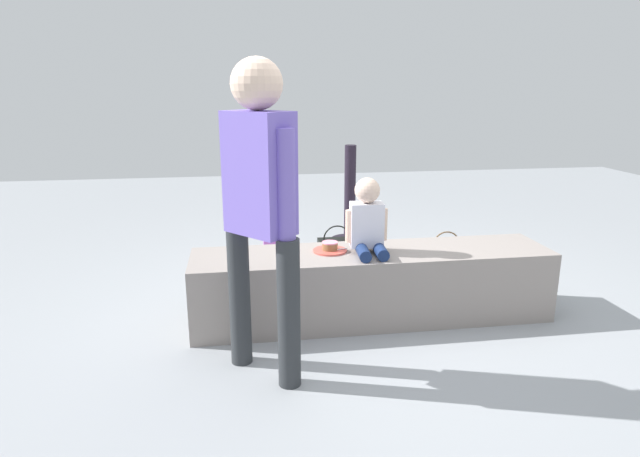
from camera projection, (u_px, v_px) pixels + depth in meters
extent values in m
plane|color=#92979C|center=(371.00, 317.00, 3.62)|extent=(12.00, 12.00, 0.00)
cube|color=gray|center=(372.00, 285.00, 3.56)|extent=(2.34, 0.52, 0.46)
cylinder|color=navy|center=(363.00, 251.00, 3.37)|extent=(0.09, 0.25, 0.08)
cylinder|color=navy|center=(380.00, 250.00, 3.40)|extent=(0.09, 0.25, 0.08)
cube|color=white|center=(367.00, 225.00, 3.45)|extent=(0.22, 0.15, 0.28)
sphere|color=beige|center=(367.00, 190.00, 3.39)|extent=(0.16, 0.16, 0.16)
cylinder|color=beige|center=(349.00, 226.00, 3.43)|extent=(0.05, 0.05, 0.21)
cylinder|color=beige|center=(383.00, 224.00, 3.48)|extent=(0.05, 0.05, 0.21)
cylinder|color=#2A2D30|center=(289.00, 314.00, 2.71)|extent=(0.12, 0.12, 0.79)
cylinder|color=#2A2D30|center=(240.00, 296.00, 2.94)|extent=(0.12, 0.12, 0.79)
cube|color=#725DC3|center=(259.00, 173.00, 2.65)|extent=(0.37, 0.38, 0.60)
sphere|color=beige|center=(257.00, 84.00, 2.54)|extent=(0.25, 0.25, 0.25)
cylinder|color=#725DC3|center=(286.00, 189.00, 2.55)|extent=(0.09, 0.09, 0.57)
cylinder|color=#725DC3|center=(236.00, 181.00, 2.77)|extent=(0.09, 0.09, 0.57)
cylinder|color=#E0594C|center=(330.00, 251.00, 3.50)|extent=(0.22, 0.22, 0.01)
cylinder|color=brown|center=(330.00, 246.00, 3.49)|extent=(0.10, 0.10, 0.05)
cylinder|color=pink|center=(330.00, 242.00, 3.48)|extent=(0.10, 0.10, 0.01)
cube|color=silver|center=(339.00, 249.00, 3.49)|extent=(0.11, 0.04, 0.00)
cube|color=#B259BF|center=(275.00, 251.00, 4.51)|extent=(0.20, 0.09, 0.34)
torus|color=white|center=(270.00, 231.00, 4.46)|extent=(0.08, 0.01, 0.08)
torus|color=white|center=(280.00, 231.00, 4.47)|extent=(0.08, 0.01, 0.08)
cylinder|color=black|center=(349.00, 240.00, 5.33)|extent=(0.36, 0.36, 0.04)
cylinder|color=black|center=(350.00, 193.00, 5.21)|extent=(0.11, 0.11, 0.92)
cylinder|color=silver|center=(295.00, 253.00, 4.70)|extent=(0.07, 0.07, 0.18)
cone|color=silver|center=(295.00, 241.00, 4.68)|extent=(0.07, 0.07, 0.03)
cylinder|color=#268C3F|center=(295.00, 239.00, 4.67)|extent=(0.03, 0.03, 0.02)
cylinder|color=red|center=(268.00, 255.00, 4.76)|extent=(0.07, 0.07, 0.11)
cube|color=black|center=(337.00, 250.00, 4.73)|extent=(0.33, 0.13, 0.21)
torus|color=black|center=(337.00, 239.00, 4.71)|extent=(0.24, 0.01, 0.24)
cube|color=brown|center=(445.00, 258.00, 4.51)|extent=(0.33, 0.12, 0.22)
torus|color=brown|center=(446.00, 245.00, 4.48)|extent=(0.24, 0.01, 0.24)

